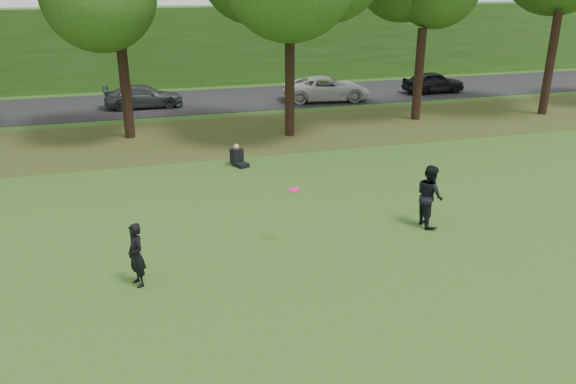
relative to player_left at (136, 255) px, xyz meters
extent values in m
plane|color=#3B5A1C|center=(3.13, -0.43, -0.77)|extent=(120.00, 120.00, 0.00)
cube|color=#50421C|center=(3.13, 12.57, -0.76)|extent=(60.00, 7.00, 0.01)
cube|color=black|center=(3.13, 20.57, -0.76)|extent=(70.00, 7.00, 0.02)
cube|color=#254E16|center=(3.13, 26.57, 1.73)|extent=(70.00, 3.00, 5.00)
imported|color=black|center=(0.00, 0.00, 0.00)|extent=(0.55, 0.66, 1.54)
imported|color=black|center=(8.16, 1.18, 0.14)|extent=(0.72, 0.91, 1.81)
imported|color=#3E4045|center=(1.04, 19.69, -0.14)|extent=(4.22, 1.72, 1.22)
imported|color=silver|center=(11.35, 18.70, -0.05)|extent=(5.25, 2.93, 1.39)
imported|color=black|center=(18.57, 19.13, -0.09)|extent=(3.86, 1.60, 1.31)
cylinder|color=#FF1585|center=(4.07, 1.00, 0.81)|extent=(0.31, 0.31, 0.08)
cube|color=black|center=(4.07, 7.96, -0.69)|extent=(0.58, 0.67, 0.16)
cube|color=black|center=(3.96, 8.22, -0.41)|extent=(0.52, 0.48, 0.56)
sphere|color=tan|center=(3.96, 8.22, -0.05)|extent=(0.22, 0.22, 0.22)
cylinder|color=black|center=(0.13, 13.47, 1.29)|extent=(0.44, 0.44, 4.12)
cylinder|color=black|center=(7.13, 11.87, 1.54)|extent=(0.44, 0.44, 4.62)
cylinder|color=black|center=(14.13, 13.07, 1.46)|extent=(0.44, 0.44, 4.45)
cylinder|color=black|center=(21.13, 12.27, 1.82)|extent=(0.44, 0.44, 5.17)
camera|label=1|loc=(0.16, -11.99, 5.92)|focal=35.00mm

